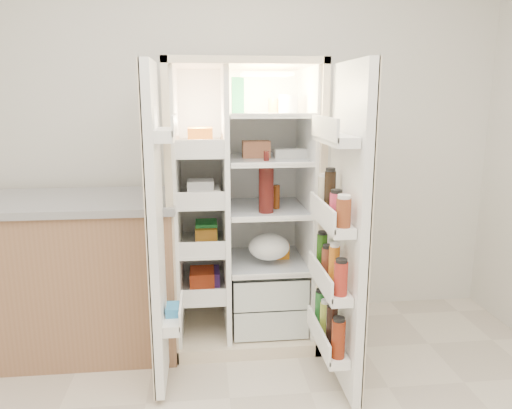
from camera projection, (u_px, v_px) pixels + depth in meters
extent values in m
cube|color=silver|center=(218.00, 131.00, 3.39)|extent=(4.00, 0.02, 2.70)
cube|color=beige|center=(239.00, 195.00, 3.43)|extent=(0.92, 0.04, 1.80)
cube|color=beige|center=(174.00, 207.00, 3.07)|extent=(0.04, 0.70, 1.80)
cube|color=beige|center=(310.00, 204.00, 3.16)|extent=(0.04, 0.70, 1.80)
cube|color=beige|center=(242.00, 64.00, 2.92)|extent=(0.92, 0.70, 0.04)
cube|color=beige|center=(243.00, 328.00, 3.30)|extent=(0.92, 0.70, 0.08)
cube|color=white|center=(239.00, 193.00, 3.40)|extent=(0.84, 0.02, 1.68)
cube|color=white|center=(178.00, 204.00, 3.07)|extent=(0.02, 0.62, 1.68)
cube|color=white|center=(305.00, 201.00, 3.15)|extent=(0.02, 0.62, 1.68)
cube|color=white|center=(226.00, 203.00, 3.10)|extent=(0.03, 0.62, 1.68)
cube|color=silver|center=(266.00, 309.00, 3.27)|extent=(0.47, 0.52, 0.19)
cube|color=silver|center=(267.00, 281.00, 3.22)|extent=(0.47, 0.52, 0.19)
cube|color=#FFD18C|center=(266.00, 74.00, 3.00)|extent=(0.30, 0.30, 0.02)
cube|color=white|center=(203.00, 287.00, 3.21)|extent=(0.28, 0.58, 0.02)
cube|color=white|center=(202.00, 244.00, 3.14)|extent=(0.28, 0.58, 0.02)
cube|color=white|center=(201.00, 199.00, 3.08)|extent=(0.28, 0.58, 0.02)
cube|color=white|center=(200.00, 152.00, 3.01)|extent=(0.28, 0.58, 0.02)
cube|color=white|center=(266.00, 261.00, 3.21)|extent=(0.49, 0.58, 0.01)
cube|color=white|center=(267.00, 208.00, 3.14)|extent=(0.49, 0.58, 0.01)
cube|color=white|center=(267.00, 159.00, 3.07)|extent=(0.49, 0.58, 0.02)
cube|color=white|center=(267.00, 114.00, 3.00)|extent=(0.49, 0.58, 0.02)
cube|color=#E94A20|center=(203.00, 279.00, 3.19)|extent=(0.16, 0.20, 0.10)
cube|color=green|center=(202.00, 234.00, 3.13)|extent=(0.14, 0.18, 0.12)
cube|color=white|center=(201.00, 192.00, 3.07)|extent=(0.20, 0.22, 0.07)
cube|color=orange|center=(200.00, 139.00, 2.99)|extent=(0.15, 0.16, 0.14)
cube|color=#5F339A|center=(203.00, 280.00, 3.20)|extent=(0.18, 0.20, 0.09)
cube|color=orange|center=(202.00, 235.00, 3.13)|extent=(0.14, 0.18, 0.10)
cube|color=white|center=(201.00, 188.00, 3.06)|extent=(0.16, 0.16, 0.12)
sphere|color=orange|center=(249.00, 323.00, 3.19)|extent=(0.07, 0.07, 0.07)
sphere|color=orange|center=(262.00, 320.00, 3.24)|extent=(0.07, 0.07, 0.07)
sphere|color=orange|center=(278.00, 322.00, 3.21)|extent=(0.07, 0.07, 0.07)
sphere|color=orange|center=(254.00, 314.00, 3.33)|extent=(0.07, 0.07, 0.07)
sphere|color=orange|center=(269.00, 314.00, 3.32)|extent=(0.07, 0.07, 0.07)
sphere|color=orange|center=(285.00, 316.00, 3.30)|extent=(0.07, 0.07, 0.07)
sphere|color=orange|center=(244.00, 318.00, 3.27)|extent=(0.07, 0.07, 0.07)
ellipsoid|color=#457627|center=(266.00, 278.00, 3.24)|extent=(0.26, 0.24, 0.11)
cylinder|color=#46120F|center=(266.00, 189.00, 2.96)|extent=(0.09, 0.09, 0.29)
cylinder|color=#692C0B|center=(276.00, 197.00, 3.08)|extent=(0.05, 0.05, 0.15)
cube|color=#217C4C|center=(238.00, 95.00, 2.91)|extent=(0.07, 0.07, 0.21)
cylinder|color=silver|center=(288.00, 104.00, 3.00)|extent=(0.12, 0.12, 0.11)
cylinder|color=#A26125|center=(274.00, 105.00, 3.04)|extent=(0.07, 0.07, 0.09)
cube|color=silver|center=(292.00, 153.00, 3.06)|extent=(0.23, 0.10, 0.06)
cube|color=#9A5B3D|center=(256.00, 149.00, 3.07)|extent=(0.17, 0.10, 0.11)
ellipsoid|color=white|center=(269.00, 252.00, 3.11)|extent=(0.26, 0.24, 0.17)
cube|color=orange|center=(282.00, 250.00, 3.25)|extent=(0.09, 0.10, 0.10)
cube|color=white|center=(156.00, 231.00, 2.53)|extent=(0.05, 0.40, 1.72)
cube|color=beige|center=(151.00, 231.00, 2.53)|extent=(0.01, 0.40, 1.72)
cube|color=white|center=(173.00, 319.00, 2.65)|extent=(0.09, 0.32, 0.06)
cube|color=white|center=(166.00, 135.00, 2.43)|extent=(0.09, 0.32, 0.06)
cube|color=#338CCC|center=(173.00, 314.00, 2.64)|extent=(0.07, 0.12, 0.10)
cube|color=white|center=(347.00, 230.00, 2.55)|extent=(0.05, 0.58, 1.72)
cube|color=beige|center=(352.00, 230.00, 2.55)|extent=(0.01, 0.58, 1.72)
cube|color=white|center=(328.00, 342.00, 2.68)|extent=(0.11, 0.50, 0.05)
cube|color=white|center=(330.00, 284.00, 2.60)|extent=(0.11, 0.50, 0.05)
cube|color=white|center=(332.00, 221.00, 2.53)|extent=(0.11, 0.50, 0.05)
cube|color=white|center=(335.00, 139.00, 2.43)|extent=(0.11, 0.50, 0.05)
cylinder|color=maroon|center=(338.00, 339.00, 2.46)|extent=(0.07, 0.07, 0.20)
cylinder|color=black|center=(332.00, 325.00, 2.58)|extent=(0.06, 0.06, 0.22)
cylinder|color=#9CAF3A|center=(326.00, 318.00, 2.71)|extent=(0.06, 0.06, 0.18)
cylinder|color=#236B2A|center=(320.00, 307.00, 2.84)|extent=(0.06, 0.06, 0.19)
cylinder|color=maroon|center=(341.00, 279.00, 2.39)|extent=(0.07, 0.07, 0.17)
cylinder|color=#C16416|center=(334.00, 266.00, 2.51)|extent=(0.06, 0.06, 0.21)
cylinder|color=maroon|center=(327.00, 262.00, 2.64)|extent=(0.07, 0.07, 0.16)
cylinder|color=#214E11|center=(322.00, 251.00, 2.76)|extent=(0.06, 0.06, 0.20)
cylinder|color=brown|center=(343.00, 213.00, 2.31)|extent=(0.07, 0.07, 0.14)
cylinder|color=#C2314B|center=(336.00, 207.00, 2.44)|extent=(0.07, 0.07, 0.14)
cylinder|color=black|center=(330.00, 193.00, 2.55)|extent=(0.06, 0.06, 0.23)
cylinder|color=beige|center=(324.00, 193.00, 2.69)|extent=(0.06, 0.06, 0.18)
cube|color=#896144|center=(72.00, 278.00, 3.06)|extent=(1.31, 0.68, 0.94)
cube|color=gray|center=(66.00, 202.00, 2.95)|extent=(1.35, 0.72, 0.04)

